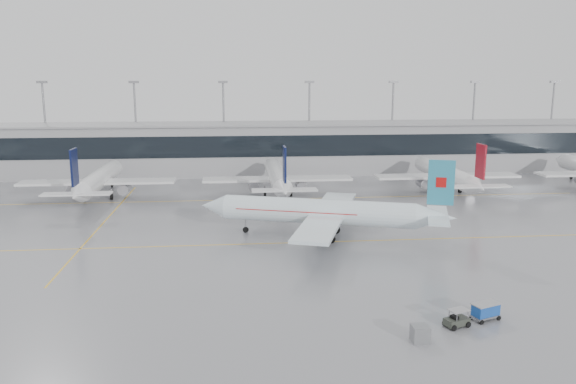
{
  "coord_description": "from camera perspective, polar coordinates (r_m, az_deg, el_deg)",
  "views": [
    {
      "loc": [
        -8.67,
        -76.7,
        22.89
      ],
      "look_at": [
        0.0,
        12.0,
        5.0
      ],
      "focal_mm": 35.0,
      "sensor_mm": 36.0,
      "label": 1
    }
  ],
  "objects": [
    {
      "name": "taxi_line_north",
      "position": [
        109.47,
        -0.92,
        -0.72
      ],
      "size": [
        120.0,
        0.25,
        0.01
      ],
      "primitive_type": "cube",
      "color": "yellow",
      "rests_on": "ground"
    },
    {
      "name": "terminal",
      "position": [
        140.0,
        -2.0,
        4.41
      ],
      "size": [
        180.0,
        15.0,
        12.0
      ],
      "primitive_type": "cube",
      "color": "#949497",
      "rests_on": "ground"
    },
    {
      "name": "parked_jet_d",
      "position": [
        120.26,
        15.8,
        1.74
      ],
      "size": [
        29.64,
        36.96,
        11.72
      ],
      "rotation": [
        0.0,
        0.0,
        1.57
      ],
      "color": "white",
      "rests_on": "ground"
    },
    {
      "name": "terminal_roof",
      "position": [
        139.38,
        -2.02,
        6.95
      ],
      "size": [
        182.0,
        16.0,
        0.4
      ],
      "primitive_type": "cube",
      "color": "gray",
      "rests_on": "ground"
    },
    {
      "name": "terminal_glass",
      "position": [
        132.34,
        -1.79,
        4.67
      ],
      "size": [
        180.0,
        0.2,
        5.0
      ],
      "primitive_type": "cube",
      "color": "black",
      "rests_on": "ground"
    },
    {
      "name": "taxi_line_cross",
      "position": [
        96.89,
        -18.15,
        -2.89
      ],
      "size": [
        0.25,
        60.0,
        0.01
      ],
      "primitive_type": "cube",
      "color": "yellow",
      "rests_on": "ground"
    },
    {
      "name": "parked_jet_c",
      "position": [
        112.38,
        -1.08,
        1.52
      ],
      "size": [
        29.64,
        36.96,
        11.72
      ],
      "rotation": [
        0.0,
        0.0,
        1.57
      ],
      "color": "white",
      "rests_on": "ground"
    },
    {
      "name": "baggage_tug",
      "position": [
        56.48,
        16.76,
        -12.42
      ],
      "size": [
        3.5,
        2.14,
        1.68
      ],
      "rotation": [
        0.0,
        0.0,
        0.35
      ],
      "color": "#30352D",
      "rests_on": "ground"
    },
    {
      "name": "ground",
      "position": [
        80.51,
        0.83,
        -5.17
      ],
      "size": [
        320.0,
        320.0,
        0.0
      ],
      "primitive_type": "plane",
      "color": "gray",
      "rests_on": "ground"
    },
    {
      "name": "air_canada_jet",
      "position": [
        82.28,
        3.9,
        -2.06
      ],
      "size": [
        37.13,
        30.53,
        12.06
      ],
      "rotation": [
        0.0,
        0.0,
        2.82
      ],
      "color": "white",
      "rests_on": "ground"
    },
    {
      "name": "light_masts",
      "position": [
        145.28,
        -2.17,
        7.58
      ],
      "size": [
        156.4,
        1.0,
        22.6
      ],
      "color": "gray",
      "rests_on": "ground"
    },
    {
      "name": "parked_jet_b",
      "position": [
        115.1,
        -18.73,
        1.15
      ],
      "size": [
        29.64,
        36.96,
        11.72
      ],
      "rotation": [
        0.0,
        0.0,
        1.57
      ],
      "color": "white",
      "rests_on": "ground"
    },
    {
      "name": "taxi_line_main",
      "position": [
        80.51,
        0.83,
        -5.16
      ],
      "size": [
        120.0,
        0.25,
        0.01
      ],
      "primitive_type": "cube",
      "color": "yellow",
      "rests_on": "ground"
    },
    {
      "name": "baggage_cart",
      "position": [
        58.67,
        19.43,
        -11.25
      ],
      "size": [
        3.07,
        2.35,
        1.69
      ],
      "rotation": [
        0.0,
        0.0,
        0.35
      ],
      "color": "gray",
      "rests_on": "ground"
    },
    {
      "name": "gse_unit",
      "position": [
        52.64,
        13.28,
        -13.84
      ],
      "size": [
        1.53,
        1.42,
        1.52
      ],
      "primitive_type": "cube",
      "rotation": [
        0.0,
        0.0,
        0.01
      ],
      "color": "slate",
      "rests_on": "ground"
    }
  ]
}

